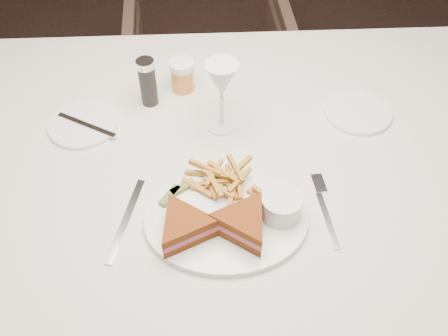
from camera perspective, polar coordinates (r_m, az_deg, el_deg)
table at (r=1.38m, az=-0.02°, el=-10.22°), size 1.55×1.07×0.75m
chair_far at (r=2.04m, az=-1.66°, el=11.38°), size 0.67×0.64×0.64m
table_setting at (r=1.01m, az=-0.41°, el=-0.53°), size 0.80×0.60×0.18m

